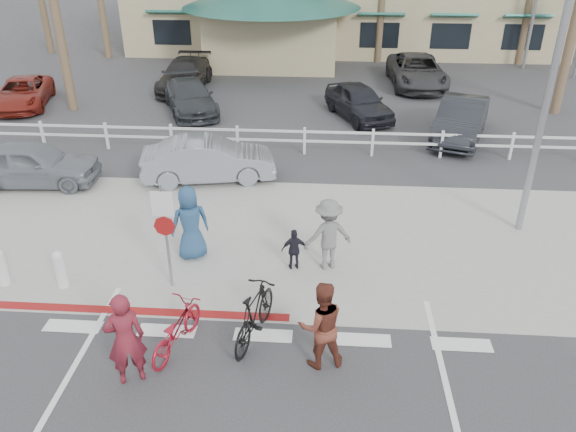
# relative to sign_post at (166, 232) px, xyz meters

# --- Properties ---
(ground) EXTENTS (140.00, 140.00, 0.00)m
(ground) POSITION_rel_sign_post_xyz_m (2.30, -2.20, -1.45)
(ground) COLOR #333335
(sidewalk_plaza) EXTENTS (22.00, 7.00, 0.01)m
(sidewalk_plaza) POSITION_rel_sign_post_xyz_m (2.30, 2.30, -1.44)
(sidewalk_plaza) COLOR gray
(sidewalk_plaza) RESTS_ON ground
(cross_street) EXTENTS (40.00, 5.00, 0.01)m
(cross_street) POSITION_rel_sign_post_xyz_m (2.30, 6.30, -1.45)
(cross_street) COLOR #333335
(cross_street) RESTS_ON ground
(parking_lot) EXTENTS (50.00, 16.00, 0.01)m
(parking_lot) POSITION_rel_sign_post_xyz_m (2.30, 15.80, -1.45)
(parking_lot) COLOR #333335
(parking_lot) RESTS_ON ground
(curb_red) EXTENTS (7.00, 0.25, 0.02)m
(curb_red) POSITION_rel_sign_post_xyz_m (-0.70, -1.00, -1.44)
(curb_red) COLOR maroon
(curb_red) RESTS_ON ground
(rail_fence) EXTENTS (29.40, 0.16, 1.00)m
(rail_fence) POSITION_rel_sign_post_xyz_m (2.80, 8.30, -0.95)
(rail_fence) COLOR silver
(rail_fence) RESTS_ON ground
(sign_post) EXTENTS (0.50, 0.10, 2.90)m
(sign_post) POSITION_rel_sign_post_xyz_m (0.00, 0.00, 0.00)
(sign_post) COLOR gray
(sign_post) RESTS_ON ground
(bollard_0) EXTENTS (0.26, 0.26, 0.95)m
(bollard_0) POSITION_rel_sign_post_xyz_m (-2.50, -0.20, -0.97)
(bollard_0) COLOR silver
(bollard_0) RESTS_ON ground
(bollard_1) EXTENTS (0.26, 0.26, 0.95)m
(bollard_1) POSITION_rel_sign_post_xyz_m (-3.90, -0.20, -0.97)
(bollard_1) COLOR silver
(bollard_1) RESTS_ON ground
(streetlight_0) EXTENTS (0.60, 2.00, 9.00)m
(streetlight_0) POSITION_rel_sign_post_xyz_m (8.80, 3.30, 3.05)
(streetlight_0) COLOR gray
(streetlight_0) RESTS_ON ground
(bike_red) EXTENTS (1.10, 1.90, 0.94)m
(bike_red) POSITION_rel_sign_post_xyz_m (0.65, -2.07, -0.98)
(bike_red) COLOR maroon
(bike_red) RESTS_ON ground
(rider_red) EXTENTS (0.83, 0.71, 1.92)m
(rider_red) POSITION_rel_sign_post_xyz_m (0.01, -2.98, -0.49)
(rider_red) COLOR maroon
(rider_red) RESTS_ON ground
(bike_black) EXTENTS (1.06, 2.05, 1.19)m
(bike_black) POSITION_rel_sign_post_xyz_m (2.15, -1.67, -0.86)
(bike_black) COLOR black
(bike_black) RESTS_ON ground
(rider_black) EXTENTS (1.03, 0.89, 1.82)m
(rider_black) POSITION_rel_sign_post_xyz_m (3.48, -2.29, -0.54)
(rider_black) COLOR brown
(rider_black) RESTS_ON ground
(pedestrian_a) EXTENTS (1.33, 1.03, 1.81)m
(pedestrian_a) POSITION_rel_sign_post_xyz_m (3.58, 1.06, -0.54)
(pedestrian_a) COLOR slate
(pedestrian_a) RESTS_ON ground
(pedestrian_child) EXTENTS (0.66, 0.37, 1.07)m
(pedestrian_child) POSITION_rel_sign_post_xyz_m (2.79, 0.93, -0.91)
(pedestrian_child) COLOR black
(pedestrian_child) RESTS_ON ground
(pedestrian_b) EXTENTS (1.11, 0.95, 1.91)m
(pedestrian_b) POSITION_rel_sign_post_xyz_m (0.21, 1.30, -0.49)
(pedestrian_b) COLOR navy
(pedestrian_b) RESTS_ON ground
(car_white_sedan) EXTENTS (4.42, 2.26, 1.39)m
(car_white_sedan) POSITION_rel_sign_post_xyz_m (-0.27, 5.90, -0.76)
(car_white_sedan) COLOR slate
(car_white_sedan) RESTS_ON ground
(car_red_compact) EXTENTS (4.21, 1.91, 1.40)m
(car_red_compact) POSITION_rel_sign_post_xyz_m (-5.73, 5.17, -0.75)
(car_red_compact) COLOR slate
(car_red_compact) RESTS_ON ground
(lot_car_0) EXTENTS (3.12, 4.81, 1.23)m
(lot_car_0) POSITION_rel_sign_post_xyz_m (-10.01, 13.06, -0.83)
(lot_car_0) COLOR maroon
(lot_car_0) RESTS_ON ground
(lot_car_1) EXTENTS (3.47, 4.92, 1.32)m
(lot_car_1) POSITION_rel_sign_post_xyz_m (-2.44, 12.81, -0.79)
(lot_car_1) COLOR #2A2D32
(lot_car_1) RESTS_ON ground
(lot_car_2) EXTENTS (3.18, 4.45, 1.41)m
(lot_car_2) POSITION_rel_sign_post_xyz_m (4.77, 12.53, -0.75)
(lot_car_2) COLOR black
(lot_car_2) RESTS_ON ground
(lot_car_3) EXTENTS (3.02, 4.89, 1.52)m
(lot_car_3) POSITION_rel_sign_post_xyz_m (8.53, 10.30, -0.69)
(lot_car_3) COLOR black
(lot_car_3) RESTS_ON ground
(lot_car_4) EXTENTS (2.06, 4.91, 1.41)m
(lot_car_4) POSITION_rel_sign_post_xyz_m (-3.49, 16.30, -0.74)
(lot_car_4) COLOR black
(lot_car_4) RESTS_ON ground
(lot_car_5) EXTENTS (2.67, 5.47, 1.50)m
(lot_car_5) POSITION_rel_sign_post_xyz_m (7.84, 17.71, -0.70)
(lot_car_5) COLOR #333335
(lot_car_5) RESTS_ON ground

